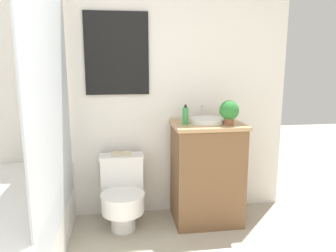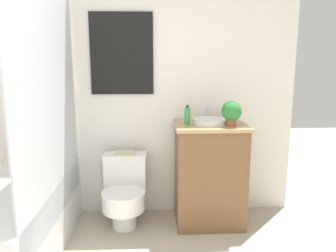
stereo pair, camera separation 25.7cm
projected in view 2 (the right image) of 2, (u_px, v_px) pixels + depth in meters
wall_back at (124, 80)px, 2.96m from camera, size 3.11×0.07×2.50m
shower_area at (17, 217)px, 2.36m from camera, size 0.63×1.47×1.98m
toilet at (125, 190)px, 2.87m from camera, size 0.38×0.51×0.61m
vanity at (209, 174)px, 2.87m from camera, size 0.61×0.48×0.90m
sink at (210, 121)px, 2.80m from camera, size 0.30×0.34×0.13m
soap_bottle at (187, 116)px, 2.73m from camera, size 0.05×0.05×0.17m
potted_plant at (232, 112)px, 2.66m from camera, size 0.16×0.16×0.21m
book_on_tank at (125, 152)px, 2.92m from camera, size 0.17×0.09×0.02m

